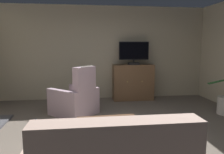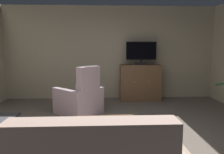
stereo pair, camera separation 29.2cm
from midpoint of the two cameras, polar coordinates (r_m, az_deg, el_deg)
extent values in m
cube|color=#665B51|center=(3.69, -0.37, -17.08)|extent=(6.70, 6.78, 0.04)
cube|color=#B2A88E|center=(6.47, -3.74, 6.31)|extent=(6.70, 0.10, 2.69)
cube|color=#4A3523|center=(6.41, 4.16, -5.61)|extent=(1.09, 0.37, 0.06)
cube|color=brown|center=(6.31, 4.20, -1.36)|extent=(1.15, 0.43, 1.02)
sphere|color=tan|center=(6.05, 2.70, -1.28)|extent=(0.03, 0.03, 0.03)
sphere|color=tan|center=(6.13, 6.53, -1.19)|extent=(0.03, 0.03, 0.03)
cube|color=black|center=(6.20, 4.34, 3.51)|extent=(0.30, 0.20, 0.06)
cylinder|color=black|center=(6.19, 4.35, 4.15)|extent=(0.04, 0.04, 0.08)
cube|color=black|center=(6.18, 4.38, 6.86)|extent=(0.85, 0.05, 0.51)
cube|color=black|center=(6.15, 4.44, 6.85)|extent=(0.81, 0.01, 0.47)
cube|color=brown|center=(3.28, -3.53, -11.68)|extent=(0.94, 0.60, 0.03)
cylinder|color=brown|center=(3.63, 2.64, -13.50)|extent=(0.04, 0.04, 0.43)
cylinder|color=brown|center=(3.55, -10.70, -14.16)|extent=(0.04, 0.04, 0.43)
cylinder|color=brown|center=(3.23, 4.52, -16.37)|extent=(0.04, 0.04, 0.43)
cylinder|color=brown|center=(3.14, -10.72, -17.27)|extent=(0.04, 0.04, 0.43)
cube|color=black|center=(3.13, -6.31, -12.14)|extent=(0.18, 0.09, 0.02)
cube|color=#AD93A3|center=(5.13, -11.58, -7.25)|extent=(1.01, 0.99, 0.41)
cube|color=#AD93A3|center=(4.77, -8.93, -1.52)|extent=(0.50, 0.53, 0.70)
cube|color=#AD93A3|center=(4.89, -14.54, -6.91)|extent=(0.73, 0.69, 0.61)
cube|color=#AD93A3|center=(5.33, -8.93, -5.48)|extent=(0.73, 0.69, 0.61)
cube|color=white|center=(4.69, -8.38, 1.41)|extent=(0.26, 0.28, 0.24)
cube|color=#2D6B33|center=(5.56, 25.56, -0.85)|extent=(0.19, 0.29, 0.13)
cube|color=#2D6B33|center=(5.38, 24.69, -1.07)|extent=(0.46, 0.13, 0.12)
ellipsoid|color=#2D2D33|center=(4.39, -20.77, -11.92)|extent=(0.31, 0.45, 0.17)
sphere|color=#2D2D33|center=(4.14, -20.29, -12.71)|extent=(0.13, 0.13, 0.13)
cone|color=#2D2D33|center=(4.13, -19.85, -11.88)|extent=(0.04, 0.04, 0.04)
cone|color=#2D2D33|center=(4.12, -20.81, -11.97)|extent=(0.04, 0.04, 0.04)
cylinder|color=#2D2D33|center=(4.69, -20.79, -11.05)|extent=(0.11, 0.22, 0.10)
camera|label=1|loc=(0.15, -92.27, -0.32)|focal=34.97mm
camera|label=2|loc=(0.15, 87.73, 0.32)|focal=34.97mm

